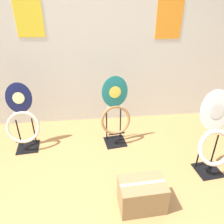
# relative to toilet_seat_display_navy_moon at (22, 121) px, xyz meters

# --- Properties ---
(wall_back) EXTENTS (8.00, 0.07, 2.60)m
(wall_back) POSITION_rel_toilet_seat_display_navy_moon_xyz_m (0.95, 0.68, 0.89)
(wall_back) COLOR silver
(wall_back) RESTS_ON ground_plane
(toilet_seat_display_navy_moon) EXTENTS (0.43, 0.31, 0.89)m
(toilet_seat_display_navy_moon) POSITION_rel_toilet_seat_display_navy_moon_xyz_m (0.00, 0.00, 0.00)
(toilet_seat_display_navy_moon) COLOR black
(toilet_seat_display_navy_moon) RESTS_ON ground_plane
(toilet_seat_display_white_plain) EXTENTS (0.43, 0.35, 0.97)m
(toilet_seat_display_white_plain) POSITION_rel_toilet_seat_display_navy_moon_xyz_m (2.19, -0.67, 0.05)
(toilet_seat_display_white_plain) COLOR black
(toilet_seat_display_white_plain) RESTS_ON ground_plane
(toilet_seat_display_teal_sax) EXTENTS (0.41, 0.31, 0.95)m
(toilet_seat_display_teal_sax) POSITION_rel_toilet_seat_display_navy_moon_xyz_m (1.18, -0.02, 0.04)
(toilet_seat_display_teal_sax) COLOR black
(toilet_seat_display_teal_sax) RESTS_ON ground_plane
(storage_box) EXTENTS (0.44, 0.30, 0.31)m
(storage_box) POSITION_rel_toilet_seat_display_navy_moon_xyz_m (1.31, -1.08, -0.25)
(storage_box) COLOR #93754C
(storage_box) RESTS_ON ground_plane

